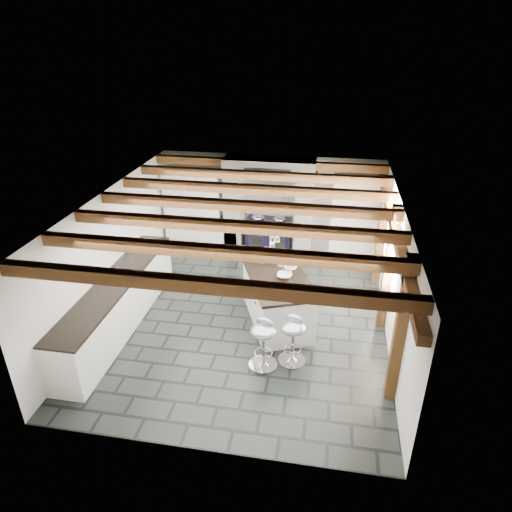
% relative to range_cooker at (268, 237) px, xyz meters
% --- Properties ---
extents(ground, '(6.00, 6.00, 0.00)m').
position_rel_range_cooker_xyz_m(ground, '(0.00, -2.68, -0.47)').
color(ground, black).
rests_on(ground, ground).
extents(room_shell, '(6.00, 6.03, 6.00)m').
position_rel_range_cooker_xyz_m(room_shell, '(-0.61, -1.26, 0.60)').
color(room_shell, white).
rests_on(room_shell, ground).
extents(range_cooker, '(1.00, 0.63, 0.99)m').
position_rel_range_cooker_xyz_m(range_cooker, '(0.00, 0.00, 0.00)').
color(range_cooker, black).
rests_on(range_cooker, ground).
extents(kitchen_island, '(1.61, 2.11, 1.24)m').
position_rel_range_cooker_xyz_m(kitchen_island, '(0.54, -2.61, 0.01)').
color(kitchen_island, white).
rests_on(kitchen_island, ground).
extents(bar_stool_near, '(0.51, 0.51, 0.83)m').
position_rel_range_cooker_xyz_m(bar_stool_near, '(0.94, -3.74, 0.05)').
color(bar_stool_near, silver).
rests_on(bar_stool_near, ground).
extents(bar_stool_far, '(0.52, 0.52, 0.85)m').
position_rel_range_cooker_xyz_m(bar_stool_far, '(0.51, -3.92, 0.06)').
color(bar_stool_far, silver).
rests_on(bar_stool_far, ground).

